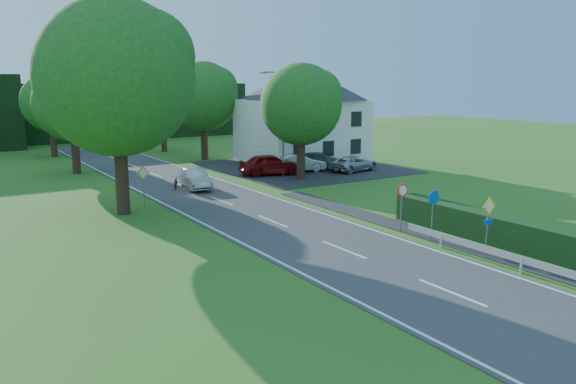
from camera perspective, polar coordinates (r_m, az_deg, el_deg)
road at (r=31.02m, az=-3.50°, el=-2.25°), size 7.00×80.00×0.04m
parking_pad at (r=48.09m, az=1.45°, el=2.55°), size 14.00×16.00×0.04m
line_edge_left at (r=29.62m, az=-9.00°, el=-2.97°), size 0.12×80.00×0.01m
line_edge_right at (r=32.67m, az=1.49°, el=-1.51°), size 0.12×80.00×0.01m
line_centre at (r=31.01m, az=-3.50°, el=-2.21°), size 0.12×80.00×0.01m
tree_main at (r=31.63m, az=-16.90°, el=8.18°), size 9.40×9.40×11.64m
tree_left_far at (r=47.47m, az=-20.98°, el=6.89°), size 7.00×7.00×8.58m
tree_right_far at (r=53.08m, az=-8.58°, el=8.14°), size 7.40×7.40×9.09m
tree_left_back at (r=59.35m, az=-22.91°, el=7.21°), size 6.60×6.60×8.07m
tree_right_back at (r=60.15m, az=-12.59°, el=7.61°), size 6.20×6.20×7.56m
tree_right_mid at (r=41.55m, az=1.34°, el=7.12°), size 7.00×7.00×8.58m
treeline_right at (r=75.94m, az=-15.36°, el=7.94°), size 30.00×5.00×7.00m
house_white at (r=51.23m, az=1.45°, el=8.00°), size 10.60×8.40×8.60m
streetlight at (r=42.98m, az=-0.65°, el=7.49°), size 2.03×0.18×8.00m
sign_priority_right at (r=24.37m, az=19.70°, el=-2.31°), size 0.78×0.09×2.59m
sign_roundabout at (r=26.28m, az=14.53°, el=-1.34°), size 0.64×0.08×2.37m
sign_speed_limit at (r=27.62m, az=11.52°, el=-0.41°), size 0.64×0.11×2.37m
sign_priority_left at (r=33.42m, az=-14.50°, el=1.35°), size 0.78×0.09×2.44m
moving_car at (r=38.68m, az=-9.41°, el=1.33°), size 2.01×4.22×1.33m
motorcycle at (r=38.99m, az=-11.31°, el=1.04°), size 1.28×1.86×0.93m
parked_car_red at (r=43.86m, az=-1.80°, el=2.83°), size 5.20×3.23×1.65m
parked_car_silver_a at (r=45.45m, az=1.19°, el=2.96°), size 4.49×2.72×1.40m
parked_car_grey at (r=47.08m, az=3.26°, el=3.20°), size 4.88×4.26×1.35m
parked_car_silver_b at (r=46.07m, az=6.72°, el=2.89°), size 4.67×2.74×1.22m
parasol at (r=48.16m, az=-2.25°, el=3.77°), size 2.68×2.71×1.98m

